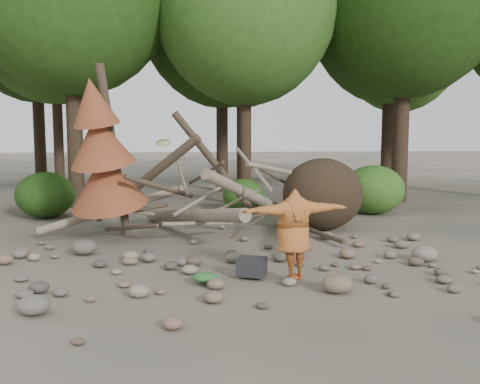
{
  "coord_description": "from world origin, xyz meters",
  "views": [
    {
      "loc": [
        -1.05,
        -9.88,
        2.71
      ],
      "look_at": [
        0.06,
        1.5,
        1.4
      ],
      "focal_mm": 40.0,
      "sensor_mm": 36.0,
      "label": 1
    }
  ],
  "objects": [
    {
      "name": "bush_left",
      "position": [
        -5.5,
        7.2,
        0.72
      ],
      "size": [
        1.8,
        1.8,
        1.44
      ],
      "primitive_type": "ellipsoid",
      "color": "#244913",
      "rests_on": "ground"
    },
    {
      "name": "boulder_front_right",
      "position": [
        1.42,
        -1.35,
        0.16
      ],
      "size": [
        0.52,
        0.47,
        0.31
      ],
      "primitive_type": "ellipsoid",
      "color": "#78634B",
      "rests_on": "ground"
    },
    {
      "name": "boulder_mid_left",
      "position": [
        -3.34,
        1.92,
        0.17
      ],
      "size": [
        0.56,
        0.5,
        0.33
      ],
      "primitive_type": "ellipsoid",
      "color": "#5E574F",
      "rests_on": "ground"
    },
    {
      "name": "cloth_green",
      "position": [
        -0.78,
        -0.64,
        0.08
      ],
      "size": [
        0.44,
        0.37,
        0.17
      ],
      "primitive_type": "ellipsoid",
      "color": "#2A6628",
      "rests_on": "ground"
    },
    {
      "name": "dead_conifer",
      "position": [
        -3.12,
        3.37,
        2.11
      ],
      "size": [
        2.06,
        2.16,
        4.35
      ],
      "color": "#4C3F30",
      "rests_on": "ground"
    },
    {
      "name": "frisbee_thrower",
      "position": [
        0.81,
        -0.68,
        0.89
      ],
      "size": [
        3.46,
        0.86,
        2.5
      ],
      "color": "#A65925",
      "rests_on": "ground"
    },
    {
      "name": "boulder_front_left",
      "position": [
        -3.35,
        -1.96,
        0.15
      ],
      "size": [
        0.49,
        0.44,
        0.3
      ],
      "primitive_type": "ellipsoid",
      "color": "#655F54",
      "rests_on": "ground"
    },
    {
      "name": "cloth_orange",
      "position": [
        0.84,
        -0.66,
        0.05
      ],
      "size": [
        0.29,
        0.23,
        0.1
      ],
      "primitive_type": "ellipsoid",
      "color": "#A43B1C",
      "rests_on": "ground"
    },
    {
      "name": "deadfall_pile",
      "position": [
        2.02,
        4.24,
        0.95
      ],
      "size": [
        8.55,
        5.24,
        3.3
      ],
      "color": "#332619",
      "rests_on": "ground"
    },
    {
      "name": "ground",
      "position": [
        0.0,
        0.0,
        0.0
      ],
      "size": [
        120.0,
        120.0,
        0.0
      ],
      "primitive_type": "plane",
      "color": "#514C44",
      "rests_on": "ground"
    },
    {
      "name": "boulder_mid_right",
      "position": [
        3.84,
        0.61,
        0.16
      ],
      "size": [
        0.54,
        0.49,
        0.33
      ],
      "primitive_type": "ellipsoid",
      "color": "gray",
      "rests_on": "ground"
    },
    {
      "name": "bush_right",
      "position": [
        5.0,
        7.0,
        0.8
      ],
      "size": [
        2.0,
        2.0,
        1.6
      ],
      "primitive_type": "ellipsoid",
      "color": "#3A6E22",
      "rests_on": "ground"
    },
    {
      "name": "backpack",
      "position": [
        0.1,
        -0.35,
        0.17
      ],
      "size": [
        0.6,
        0.51,
        0.34
      ],
      "primitive_type": "cube",
      "rotation": [
        0.0,
        0.0,
        -0.38
      ],
      "color": "black",
      "rests_on": "ground"
    },
    {
      "name": "bush_mid",
      "position": [
        0.8,
        7.8,
        0.56
      ],
      "size": [
        1.4,
        1.4,
        1.12
      ],
      "primitive_type": "ellipsoid",
      "color": "#2F5D1A",
      "rests_on": "ground"
    }
  ]
}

